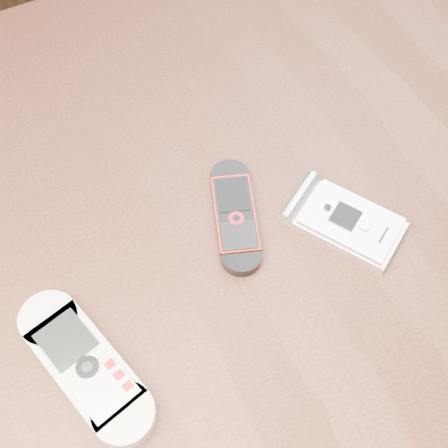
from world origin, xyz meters
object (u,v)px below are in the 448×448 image
nokia_white (85,365)px  nokia_black_red (235,215)px  table (220,280)px  motorola_razr (347,222)px

nokia_white → nokia_black_red: 0.20m
table → nokia_black_red: bearing=17.6°
table → nokia_black_red: (0.02, 0.01, 0.11)m
nokia_black_red → motorola_razr: size_ratio=1.11×
nokia_black_red → motorola_razr: motorola_razr is taller
table → nokia_black_red: size_ratio=9.35×
table → motorola_razr: 0.17m
nokia_white → motorola_razr: bearing=-10.5°
motorola_razr → nokia_white: bearing=153.0°
table → nokia_white: nokia_white is taller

